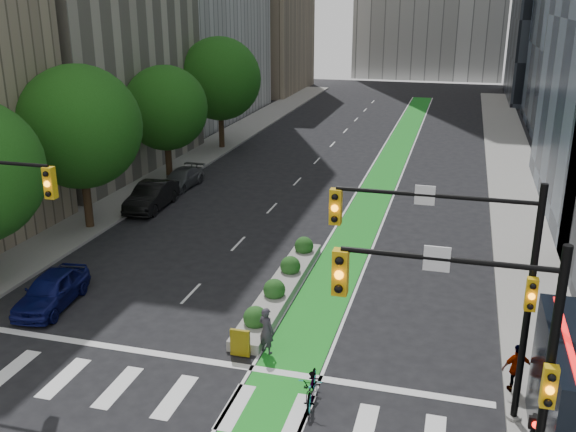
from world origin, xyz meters
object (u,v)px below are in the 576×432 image
Objects in this scene: pedestrian_far at (517,368)px; cyclist at (266,330)px; parked_car_left_far at (182,178)px; bicycle at (312,386)px; median_planter at (281,285)px; parked_car_left_mid at (152,196)px; parked_car_left_near at (52,290)px.

cyclist is at bearing -21.57° from pedestrian_far.
parked_car_left_far is (-11.50, 18.34, -0.26)m from cyclist.
pedestrian_far is at bearing 10.90° from bicycle.
bicycle is at bearing -67.00° from median_planter.
parked_car_left_far is at bearing -62.36° from pedestrian_far.
bicycle is at bearing 157.27° from cyclist.
cyclist is 8.31m from pedestrian_far.
cyclist is 0.37× the size of parked_car_left_mid.
parked_car_left_far is at bearing 90.26° from parked_car_left_near.
parked_car_left_far is (-0.16, 4.61, -0.17)m from parked_car_left_mid.
parked_car_left_near is 12.74m from parked_car_left_mid.
cyclist is 1.07× the size of pedestrian_far.
median_planter is 5.88× the size of cyclist.
parked_car_left_mid is (-1.90, 12.60, 0.06)m from parked_car_left_near.
cyclist reaches higher than median_planter.
bicycle is 1.24× the size of pedestrian_far.
parked_car_left_far is at bearing 116.47° from bicycle.
median_planter is at bearing -48.20° from pedestrian_far.
cyclist reaches higher than parked_car_left_mid.
cyclist is 0.42× the size of parked_car_left_far.
cyclist is at bearing 126.07° from bicycle.
parked_car_left_mid is at bearing 139.44° from median_planter.
cyclist reaches higher than parked_car_left_near.
parked_car_left_near reaches higher than median_planter.
parked_car_left_far is (-13.70, 20.69, 0.08)m from bicycle.
bicycle is 0.48× the size of parked_car_left_near.
parked_car_left_far is at bearing -33.75° from cyclist.
median_planter is at bearing -43.09° from parked_car_left_mid.
pedestrian_far is at bearing -11.43° from parked_car_left_near.
parked_car_left_near is 0.89× the size of parked_car_left_mid.
parked_car_left_mid is (-11.34, 13.73, -0.09)m from cyclist.
parked_car_left_near reaches higher than parked_car_left_far.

